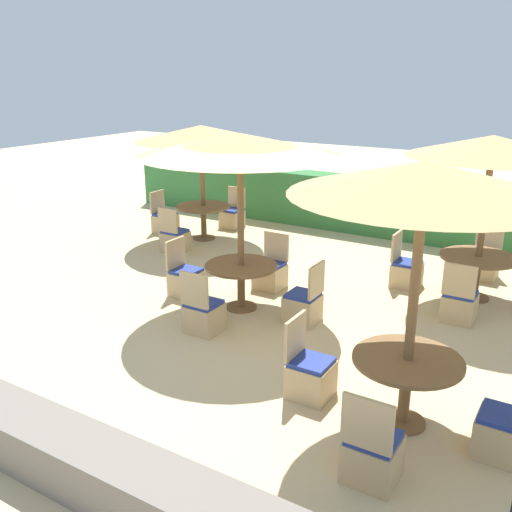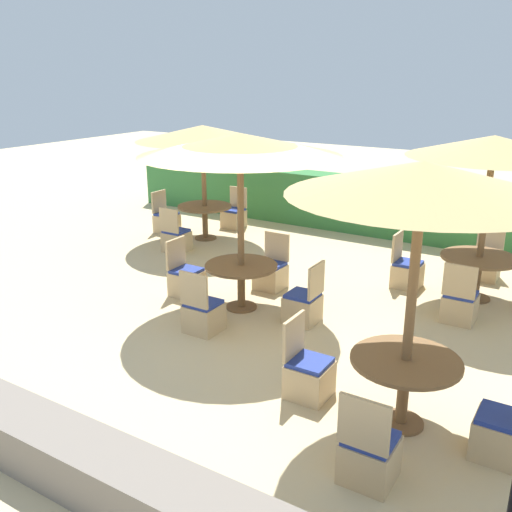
# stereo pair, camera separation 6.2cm
# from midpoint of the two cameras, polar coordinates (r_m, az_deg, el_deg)

# --- Properties ---
(ground_plane) EXTENTS (40.00, 40.00, 0.00)m
(ground_plane) POSITION_cam_midpoint_polar(r_m,az_deg,el_deg) (8.31, -2.38, -7.02)
(ground_plane) COLOR #D1BA8C
(hedge_row) EXTENTS (13.00, 0.70, 1.23)m
(hedge_row) POSITION_cam_midpoint_polar(r_m,az_deg,el_deg) (13.04, 11.76, 4.84)
(hedge_row) COLOR #387A3D
(hedge_row) RESTS_ON ground_plane
(stone_border) EXTENTS (10.00, 0.56, 0.49)m
(stone_border) POSITION_cam_midpoint_polar(r_m,az_deg,el_deg) (6.01, -21.85, -16.49)
(stone_border) COLOR slate
(stone_border) RESTS_ON ground_plane
(parasol_back_right) EXTENTS (2.57, 2.57, 2.61)m
(parasol_back_right) POSITION_cam_midpoint_polar(r_m,az_deg,el_deg) (9.33, 22.42, 10.06)
(parasol_back_right) COLOR brown
(parasol_back_right) RESTS_ON ground_plane
(round_table_back_right) EXTENTS (1.19, 1.19, 0.72)m
(round_table_back_right) POSITION_cam_midpoint_polar(r_m,az_deg,el_deg) (9.73, 21.13, -0.73)
(round_table_back_right) COLOR brown
(round_table_back_right) RESTS_ON ground_plane
(patio_chair_back_right_south) EXTENTS (0.46, 0.46, 0.93)m
(patio_chair_back_right_south) POSITION_cam_midpoint_polar(r_m,az_deg,el_deg) (8.88, 19.47, -4.56)
(patio_chair_back_right_south) COLOR tan
(patio_chair_back_right_south) RESTS_ON ground_plane
(patio_chair_back_right_north) EXTENTS (0.46, 0.46, 0.93)m
(patio_chair_back_right_north) POSITION_cam_midpoint_polar(r_m,az_deg,el_deg) (10.84, 21.72, -0.73)
(patio_chair_back_right_north) COLOR tan
(patio_chair_back_right_north) RESTS_ON ground_plane
(patio_chair_back_right_west) EXTENTS (0.46, 0.46, 0.93)m
(patio_chair_back_right_west) POSITION_cam_midpoint_polar(r_m,az_deg,el_deg) (10.01, 14.57, -1.52)
(patio_chair_back_right_west) COLOR tan
(patio_chair_back_right_west) RESTS_ON ground_plane
(parasol_center) EXTENTS (2.94, 2.94, 2.68)m
(parasol_center) POSITION_cam_midpoint_polar(r_m,az_deg,el_deg) (8.25, -1.83, 11.02)
(parasol_center) COLOR brown
(parasol_center) RESTS_ON ground_plane
(round_table_center) EXTENTS (1.11, 1.11, 0.71)m
(round_table_center) POSITION_cam_midpoint_polar(r_m,az_deg,el_deg) (8.71, -1.70, -1.76)
(round_table_center) COLOR brown
(round_table_center) RESTS_ON ground_plane
(patio_chair_center_south) EXTENTS (0.46, 0.46, 0.93)m
(patio_chair_center_south) POSITION_cam_midpoint_polar(r_m,az_deg,el_deg) (8.08, -5.51, -5.82)
(patio_chair_center_south) COLOR tan
(patio_chair_center_south) RESTS_ON ground_plane
(patio_chair_center_east) EXTENTS (0.46, 0.46, 0.93)m
(patio_chair_center_east) POSITION_cam_midpoint_polar(r_m,az_deg,el_deg) (8.36, 4.57, -4.94)
(patio_chair_center_east) COLOR tan
(patio_chair_center_east) RESTS_ON ground_plane
(patio_chair_center_west) EXTENTS (0.46, 0.46, 0.93)m
(patio_chair_center_west) POSITION_cam_midpoint_polar(r_m,az_deg,el_deg) (9.39, -7.24, -2.39)
(patio_chair_center_west) COLOR tan
(patio_chair_center_west) RESTS_ON ground_plane
(patio_chair_center_north) EXTENTS (0.46, 0.46, 0.93)m
(patio_chair_center_north) POSITION_cam_midpoint_polar(r_m,az_deg,el_deg) (9.61, 1.28, -1.73)
(patio_chair_center_north) COLOR tan
(patio_chair_center_north) RESTS_ON ground_plane
(parasol_back_left) EXTENTS (2.79, 2.79, 2.44)m
(parasol_back_left) POSITION_cam_midpoint_polar(r_m,az_deg,el_deg) (12.12, -5.67, 12.09)
(parasol_back_left) COLOR brown
(parasol_back_left) RESTS_ON ground_plane
(round_table_back_left) EXTENTS (1.17, 1.17, 0.74)m
(round_table_back_left) POSITION_cam_midpoint_polar(r_m,az_deg,el_deg) (12.41, -5.43, 4.40)
(round_table_back_left) COLOR brown
(round_table_back_left) RESTS_ON ground_plane
(patio_chair_back_left_south) EXTENTS (0.46, 0.46, 0.93)m
(patio_chair_back_left_south) POSITION_cam_midpoint_polar(r_m,az_deg,el_deg) (11.67, -8.28, 1.70)
(patio_chair_back_left_south) COLOR tan
(patio_chair_back_left_south) RESTS_ON ground_plane
(patio_chair_back_left_west) EXTENTS (0.46, 0.46, 0.93)m
(patio_chair_back_left_west) POSITION_cam_midpoint_polar(r_m,az_deg,el_deg) (13.12, -9.25, 3.48)
(patio_chair_back_left_west) COLOR tan
(patio_chair_back_left_west) RESTS_ON ground_plane
(patio_chair_back_left_north) EXTENTS (0.46, 0.46, 0.93)m
(patio_chair_back_left_north) POSITION_cam_midpoint_polar(r_m,az_deg,el_deg) (13.35, -2.50, 3.96)
(patio_chair_back_left_north) COLOR tan
(patio_chair_back_left_north) RESTS_ON ground_plane
(parasol_front_right) EXTENTS (2.53, 2.53, 2.75)m
(parasol_front_right) POSITION_cam_midpoint_polar(r_m,az_deg,el_deg) (5.45, 16.20, 7.33)
(parasol_front_right) COLOR brown
(parasol_front_right) RESTS_ON ground_plane
(round_table_front_right) EXTENTS (1.12, 1.12, 0.76)m
(round_table_front_right) POSITION_cam_midpoint_polar(r_m,az_deg,el_deg) (6.11, 14.56, -11.13)
(round_table_front_right) COLOR brown
(round_table_front_right) RESTS_ON ground_plane
(patio_chair_front_right_west) EXTENTS (0.46, 0.46, 0.93)m
(patio_chair_front_right_west) POSITION_cam_midpoint_polar(r_m,az_deg,el_deg) (6.58, 5.11, -11.72)
(patio_chair_front_right_west) COLOR tan
(patio_chair_front_right_west) RESTS_ON ground_plane
(patio_chair_front_right_east) EXTENTS (0.46, 0.46, 0.93)m
(patio_chair_front_right_east) POSITION_cam_midpoint_polar(r_m,az_deg,el_deg) (6.12, 23.24, -15.84)
(patio_chair_front_right_east) COLOR tan
(patio_chair_front_right_east) RESTS_ON ground_plane
(patio_chair_front_right_south) EXTENTS (0.46, 0.46, 0.93)m
(patio_chair_front_right_south) POSITION_cam_midpoint_polar(r_m,az_deg,el_deg) (5.48, 11.19, -18.88)
(patio_chair_front_right_south) COLOR tan
(patio_chair_front_right_south) RESTS_ON ground_plane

